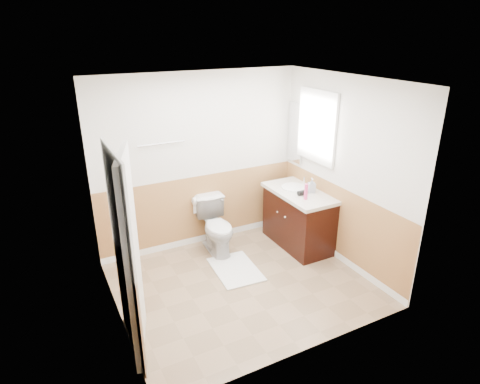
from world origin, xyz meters
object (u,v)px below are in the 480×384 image
toilet (217,227)px  lotion_bottle (306,192)px  bath_mat (236,269)px  soap_dispenser (312,185)px  vanity_cabinet (298,220)px

toilet → lotion_bottle: size_ratio=3.51×
bath_mat → soap_dispenser: (1.26, 0.11, 0.95)m
soap_dispenser → toilet: bearing=159.1°
toilet → bath_mat: (-0.00, -0.59, -0.38)m
bath_mat → toilet: bearing=90.0°
toilet → soap_dispenser: (1.26, -0.48, 0.57)m
lotion_bottle → soap_dispenser: lotion_bottle is taller
toilet → lotion_bottle: 1.35m
toilet → vanity_cabinet: bearing=-14.2°
lotion_bottle → vanity_cabinet: bearing=69.8°
vanity_cabinet → lotion_bottle: (-0.10, -0.27, 0.56)m
vanity_cabinet → soap_dispenser: (0.12, -0.10, 0.56)m
lotion_bottle → soap_dispenser: 0.28m
vanity_cabinet → soap_dispenser: soap_dispenser is taller
bath_mat → lotion_bottle: lotion_bottle is taller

